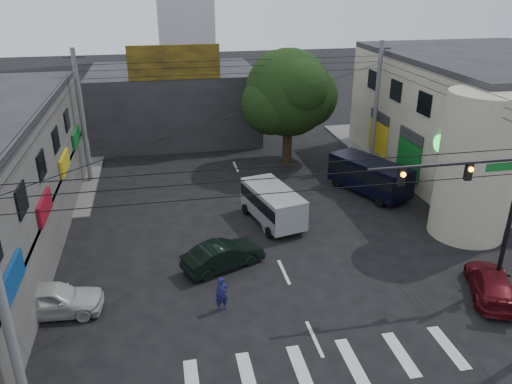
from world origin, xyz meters
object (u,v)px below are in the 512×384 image
object	(u,v)px
utility_pole_near_left	(0,294)
traffic_officer	(222,294)
street_tree	(288,93)
white_compact	(52,299)
utility_pole_far_right	(376,104)
maroon_sedan	(491,284)
traffic_gantry	(482,194)
utility_pole_far_left	(82,118)
dark_sedan	(223,255)
navy_van	(369,177)
silver_minivan	(273,206)

from	to	relation	value
utility_pole_near_left	traffic_officer	distance (m)	9.08
street_tree	white_compact	size ratio (longest dim) A/B	2.00
utility_pole_near_left	utility_pole_far_right	xyz separation A→B (m)	(21.00, 20.50, 0.00)
maroon_sedan	utility_pole_far_right	bearing A→B (deg)	-72.13
traffic_gantry	maroon_sedan	xyz separation A→B (m)	(0.85, -0.68, -4.20)
street_tree	traffic_officer	xyz separation A→B (m)	(-7.36, -17.37, -4.68)
utility_pole_far_left	dark_sedan	world-z (taller)	utility_pole_far_left
traffic_gantry	traffic_officer	bearing A→B (deg)	176.74
utility_pole_near_left	navy_van	world-z (taller)	utility_pole_near_left
street_tree	utility_pole_far_left	bearing A→B (deg)	-176.05
dark_sedan	navy_van	xyz separation A→B (m)	(10.75, 7.32, 0.45)
white_compact	maroon_sedan	world-z (taller)	white_compact
utility_pole_far_left	white_compact	world-z (taller)	utility_pole_far_left
navy_van	traffic_officer	distance (m)	15.55
street_tree	white_compact	bearing A→B (deg)	-131.76
traffic_gantry	utility_pole_near_left	size ratio (longest dim) A/B	0.78
utility_pole_near_left	silver_minivan	distance (m)	16.71
utility_pole_far_left	white_compact	size ratio (longest dim) A/B	2.11
utility_pole_near_left	silver_minivan	world-z (taller)	utility_pole_near_left
utility_pole_far_right	traffic_officer	bearing A→B (deg)	-130.27
dark_sedan	street_tree	bearing A→B (deg)	-48.88
traffic_gantry	dark_sedan	world-z (taller)	traffic_gantry
utility_pole_far_right	maroon_sedan	xyz separation A→B (m)	(-1.82, -17.69, -3.97)
silver_minivan	traffic_officer	bearing A→B (deg)	139.67
white_compact	navy_van	distance (m)	20.75
utility_pole_far_left	silver_minivan	distance (m)	14.53
maroon_sedan	navy_van	bearing A→B (deg)	-62.56
navy_van	utility_pole_far_right	bearing A→B (deg)	-48.83
utility_pole_far_left	navy_van	size ratio (longest dim) A/B	1.52
street_tree	silver_minivan	world-z (taller)	street_tree
street_tree	utility_pole_far_left	size ratio (longest dim) A/B	0.95
traffic_gantry	street_tree	bearing A→B (deg)	101.99
traffic_gantry	white_compact	xyz separation A→B (m)	(-18.32, 1.76, -4.11)
utility_pole_far_right	silver_minivan	bearing A→B (deg)	-138.84
street_tree	traffic_gantry	distance (m)	18.42
utility_pole_near_left	white_compact	world-z (taller)	utility_pole_near_left
utility_pole_near_left	traffic_officer	size ratio (longest dim) A/B	5.81
dark_sedan	silver_minivan	size ratio (longest dim) A/B	0.84
dark_sedan	silver_minivan	bearing A→B (deg)	-61.53
white_compact	silver_minivan	distance (m)	13.00
white_compact	navy_van	world-z (taller)	navy_van
street_tree	dark_sedan	distance (m)	16.28
white_compact	utility_pole_near_left	bearing A→B (deg)	-175.84
silver_minivan	traffic_officer	distance (m)	8.76
utility_pole_far_left	silver_minivan	world-z (taller)	utility_pole_far_left
utility_pole_near_left	dark_sedan	world-z (taller)	utility_pole_near_left
utility_pole_far_left	traffic_officer	xyz separation A→B (m)	(7.14, -16.37, -3.81)
dark_sedan	maroon_sedan	xyz separation A→B (m)	(11.52, -4.72, -0.05)
utility_pole_far_right	dark_sedan	distance (m)	19.02
utility_pole_near_left	white_compact	xyz separation A→B (m)	(0.00, 5.26, -3.88)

